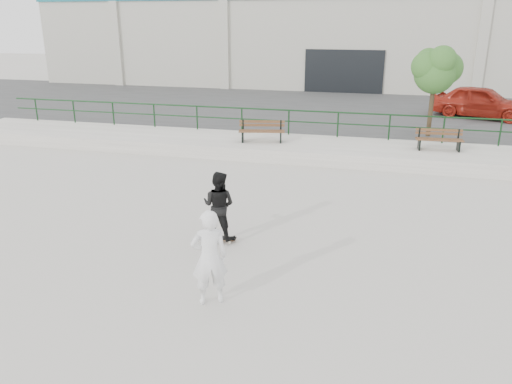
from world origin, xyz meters
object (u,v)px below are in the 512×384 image
(red_car, at_px, (481,102))
(skateboard, at_px, (220,238))
(standing_skater, at_px, (219,205))
(bench_right, at_px, (439,140))
(tree, at_px, (436,68))
(seated_skater, at_px, (209,258))
(bench_left, at_px, (262,131))

(red_car, xyz_separation_m, skateboard, (-7.95, -15.65, -1.19))
(skateboard, distance_m, standing_skater, 0.83)
(bench_right, height_order, tree, tree)
(standing_skater, bearing_deg, skateboard, 96.92)
(tree, xyz_separation_m, standing_skater, (-5.34, -10.86, -2.27))
(red_car, distance_m, seated_skater, 19.65)
(bench_right, xyz_separation_m, seated_skater, (-4.82, -11.12, 0.04))
(bench_left, relative_size, bench_right, 1.09)
(standing_skater, xyz_separation_m, seated_skater, (0.70, -2.61, 0.01))
(bench_left, xyz_separation_m, tree, (6.35, 2.71, 2.28))
(tree, xyz_separation_m, red_car, (2.61, 4.79, -1.91))
(bench_left, distance_m, standing_skater, 8.22)
(red_car, bearing_deg, seated_skater, 177.99)
(red_car, distance_m, skateboard, 17.60)
(bench_left, height_order, red_car, red_car)
(standing_skater, bearing_deg, bench_right, -116.08)
(bench_left, xyz_separation_m, red_car, (8.96, 7.49, 0.36))
(bench_left, relative_size, skateboard, 2.30)
(red_car, relative_size, seated_skater, 2.44)
(bench_left, height_order, skateboard, bench_left)
(skateboard, bearing_deg, standing_skater, 84.07)
(tree, relative_size, standing_skater, 2.20)
(bench_left, bearing_deg, red_car, 27.92)
(bench_right, relative_size, tree, 0.47)
(bench_left, relative_size, seated_skater, 1.00)
(bench_right, distance_m, seated_skater, 12.12)
(standing_skater, height_order, seated_skater, seated_skater)
(bench_left, xyz_separation_m, standing_skater, (1.00, -8.16, 0.01))
(red_car, relative_size, skateboard, 5.62)
(bench_left, distance_m, red_car, 11.68)
(red_car, height_order, standing_skater, red_car)
(bench_left, height_order, standing_skater, standing_skater)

